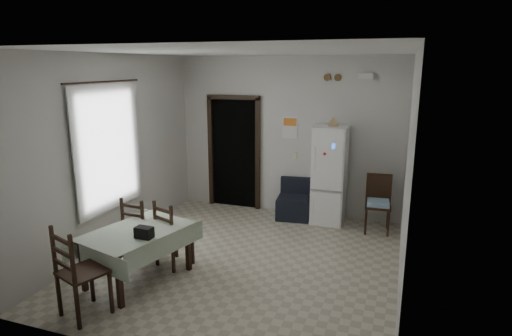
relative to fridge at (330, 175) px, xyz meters
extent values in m
plane|color=#BBB299|center=(-0.86, -1.93, -0.86)|extent=(4.50, 4.50, 0.00)
cube|color=black|center=(-1.91, 0.53, 0.19)|extent=(0.90, 0.45, 2.10)
cube|color=black|center=(-2.40, 0.29, 0.19)|extent=(0.08, 0.10, 2.18)
cube|color=black|center=(-1.42, 0.29, 0.19)|extent=(0.08, 0.10, 2.18)
cube|color=black|center=(-1.91, 0.29, 1.28)|extent=(1.06, 0.10, 0.08)
cube|color=silver|center=(-3.01, -2.13, 0.69)|extent=(0.10, 1.20, 1.60)
cube|color=silver|center=(-2.90, -2.13, 0.69)|extent=(0.02, 1.45, 1.85)
cylinder|color=black|center=(-2.89, -2.13, 1.64)|extent=(0.02, 1.60, 0.02)
cube|color=white|center=(-0.81, 0.31, 0.76)|extent=(0.28, 0.02, 0.40)
cube|color=orange|center=(-0.81, 0.30, 0.86)|extent=(0.24, 0.01, 0.14)
cube|color=beige|center=(-0.71, 0.31, 0.24)|extent=(0.08, 0.02, 0.12)
cylinder|color=brown|center=(-0.16, 0.30, 1.66)|extent=(0.12, 0.03, 0.12)
cylinder|color=brown|center=(0.02, 0.30, 1.66)|extent=(0.12, 0.03, 0.12)
cube|color=white|center=(0.49, 0.28, 1.69)|extent=(0.25, 0.07, 0.09)
cone|color=tan|center=(0.02, 0.03, 0.94)|extent=(0.21, 0.21, 0.16)
cube|color=black|center=(-1.72, -3.09, -0.10)|extent=(0.22, 0.13, 0.14)
camera|label=1|loc=(1.16, -7.21, 1.87)|focal=30.00mm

